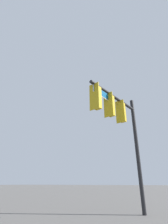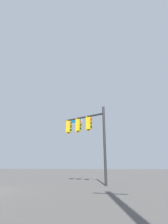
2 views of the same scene
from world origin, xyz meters
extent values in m
cylinder|color=black|center=(-6.74, -6.72, 3.22)|extent=(0.21, 0.21, 6.44)
cylinder|color=black|center=(-4.66, -7.22, 5.84)|extent=(4.19, 1.15, 0.16)
cube|color=gold|center=(-5.10, -7.12, 5.17)|extent=(0.15, 0.51, 1.30)
cube|color=#B79314|center=(-5.29, -7.07, 5.17)|extent=(0.42, 0.39, 1.10)
cylinder|color=#B79314|center=(-5.29, -7.07, 5.78)|extent=(0.04, 0.04, 0.12)
cylinder|color=red|center=(-5.48, -7.02, 5.50)|extent=(0.08, 0.22, 0.22)
cylinder|color=#392D05|center=(-5.48, -7.02, 5.17)|extent=(0.08, 0.22, 0.22)
cylinder|color=black|center=(-5.48, -7.02, 4.84)|extent=(0.08, 0.22, 0.22)
cube|color=gold|center=(-3.96, -7.39, 5.17)|extent=(0.15, 0.51, 1.30)
cube|color=#B79314|center=(-4.14, -7.34, 5.17)|extent=(0.42, 0.39, 1.10)
cylinder|color=#B79314|center=(-4.14, -7.34, 5.78)|extent=(0.04, 0.04, 0.12)
cylinder|color=red|center=(-4.34, -7.30, 5.50)|extent=(0.08, 0.22, 0.22)
cylinder|color=#392D05|center=(-4.34, -7.30, 5.17)|extent=(0.08, 0.22, 0.22)
cylinder|color=black|center=(-4.34, -7.30, 4.84)|extent=(0.08, 0.22, 0.22)
cube|color=gold|center=(-2.81, -7.66, 5.17)|extent=(0.15, 0.51, 1.30)
cube|color=#B79314|center=(-3.00, -7.62, 5.17)|extent=(0.42, 0.39, 1.10)
cylinder|color=#B79314|center=(-3.00, -7.62, 5.78)|extent=(0.04, 0.04, 0.12)
cylinder|color=red|center=(-3.19, -7.57, 5.50)|extent=(0.08, 0.22, 0.22)
cylinder|color=#392D05|center=(-3.19, -7.57, 5.17)|extent=(0.08, 0.22, 0.22)
cylinder|color=black|center=(-3.19, -7.57, 4.84)|extent=(0.08, 0.22, 0.22)
cube|color=#0A4C7F|center=(-3.61, -7.47, 5.58)|extent=(1.67, 0.44, 0.32)
cube|color=white|center=(-3.61, -7.47, 5.58)|extent=(1.72, 0.43, 0.38)
camera|label=1|loc=(3.70, -4.89, 1.49)|focal=28.00mm
camera|label=2|loc=(-10.55, 7.35, 1.33)|focal=28.00mm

